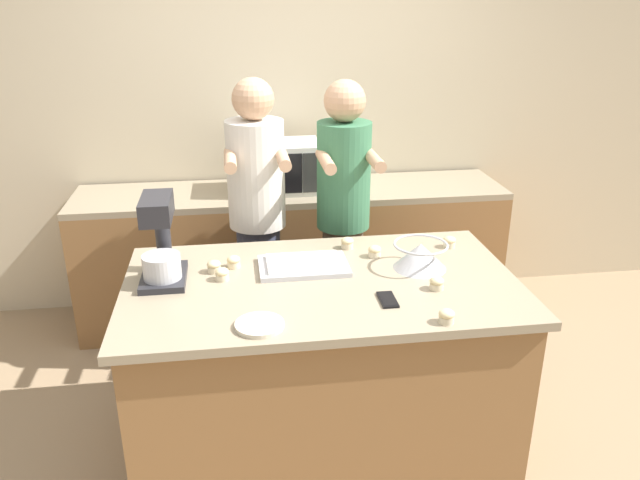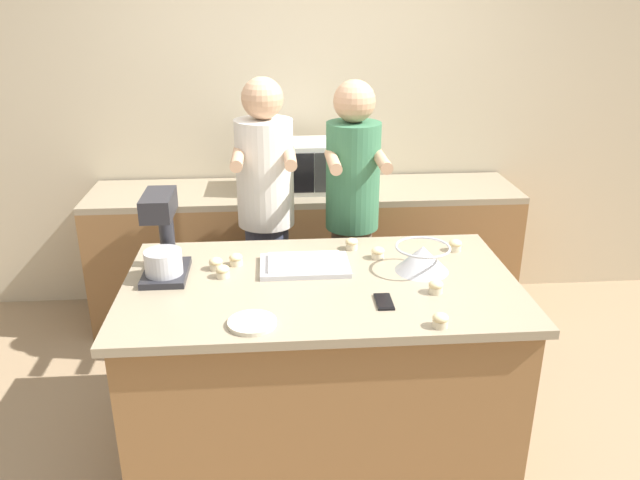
% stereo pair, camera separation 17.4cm
% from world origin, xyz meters
% --- Properties ---
extents(ground_plane, '(16.00, 16.00, 0.00)m').
position_xyz_m(ground_plane, '(0.00, 0.00, 0.00)').
color(ground_plane, '#937A5B').
extents(back_wall, '(10.00, 0.06, 2.70)m').
position_xyz_m(back_wall, '(0.00, 1.71, 1.35)').
color(back_wall, beige).
rests_on(back_wall, ground_plane).
extents(island_counter, '(1.79, 1.03, 0.90)m').
position_xyz_m(island_counter, '(0.00, 0.00, 0.45)').
color(island_counter, olive).
rests_on(island_counter, ground_plane).
extents(back_counter, '(2.80, 0.60, 0.91)m').
position_xyz_m(back_counter, '(0.00, 1.36, 0.46)').
color(back_counter, olive).
rests_on(back_counter, ground_plane).
extents(person_left, '(0.34, 0.50, 1.71)m').
position_xyz_m(person_left, '(-0.25, 0.79, 0.91)').
color(person_left, '#33384C').
rests_on(person_left, ground_plane).
extents(person_right, '(0.32, 0.49, 1.69)m').
position_xyz_m(person_right, '(0.24, 0.79, 0.91)').
color(person_right, brown).
rests_on(person_right, ground_plane).
extents(stand_mixer, '(0.20, 0.30, 0.40)m').
position_xyz_m(stand_mixer, '(-0.71, 0.11, 1.07)').
color(stand_mixer, '#232328').
rests_on(stand_mixer, island_counter).
extents(mixing_bowl, '(0.26, 0.26, 0.13)m').
position_xyz_m(mixing_bowl, '(0.48, 0.08, 0.96)').
color(mixing_bowl, '#BCBCC1').
rests_on(mixing_bowl, island_counter).
extents(baking_tray, '(0.42, 0.27, 0.04)m').
position_xyz_m(baking_tray, '(-0.07, 0.15, 0.91)').
color(baking_tray, '#BCBCC1').
rests_on(baking_tray, island_counter).
extents(microwave_oven, '(0.53, 0.35, 0.31)m').
position_xyz_m(microwave_oven, '(-0.08, 1.35, 1.07)').
color(microwave_oven, silver).
rests_on(microwave_oven, back_counter).
extents(cell_phone, '(0.07, 0.14, 0.01)m').
position_xyz_m(cell_phone, '(0.25, -0.23, 0.90)').
color(cell_phone, black).
rests_on(cell_phone, island_counter).
extents(small_plate, '(0.20, 0.20, 0.02)m').
position_xyz_m(small_plate, '(-0.30, -0.38, 0.90)').
color(small_plate, beige).
rests_on(small_plate, island_counter).
extents(cupcake_0, '(0.06, 0.06, 0.06)m').
position_xyz_m(cupcake_0, '(0.49, -0.16, 0.93)').
color(cupcake_0, beige).
rests_on(cupcake_0, island_counter).
extents(cupcake_1, '(0.06, 0.06, 0.06)m').
position_xyz_m(cupcake_1, '(-0.49, 0.16, 0.93)').
color(cupcake_1, beige).
rests_on(cupcake_1, island_counter).
extents(cupcake_2, '(0.06, 0.06, 0.06)m').
position_xyz_m(cupcake_2, '(0.30, 0.24, 0.93)').
color(cupcake_2, beige).
rests_on(cupcake_2, island_counter).
extents(cupcake_3, '(0.06, 0.06, 0.06)m').
position_xyz_m(cupcake_3, '(0.44, -0.45, 0.93)').
color(cupcake_3, beige).
rests_on(cupcake_3, island_counter).
extents(cupcake_4, '(0.06, 0.06, 0.06)m').
position_xyz_m(cupcake_4, '(-0.45, 0.07, 0.93)').
color(cupcake_4, beige).
rests_on(cupcake_4, island_counter).
extents(cupcake_5, '(0.06, 0.06, 0.06)m').
position_xyz_m(cupcake_5, '(0.19, 0.36, 0.93)').
color(cupcake_5, beige).
rests_on(cupcake_5, island_counter).
extents(cupcake_6, '(0.06, 0.06, 0.06)m').
position_xyz_m(cupcake_6, '(0.71, 0.30, 0.93)').
color(cupcake_6, beige).
rests_on(cupcake_6, island_counter).
extents(cupcake_7, '(0.06, 0.06, 0.06)m').
position_xyz_m(cupcake_7, '(-0.39, 0.21, 0.93)').
color(cupcake_7, beige).
rests_on(cupcake_7, island_counter).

